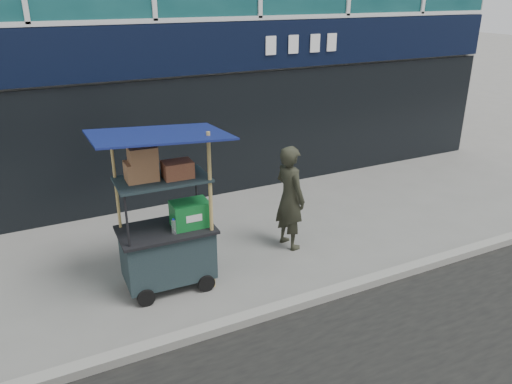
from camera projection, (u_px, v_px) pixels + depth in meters
ground at (257, 309)px, 6.55m from camera, size 80.00×80.00×0.00m
curb at (264, 313)px, 6.37m from camera, size 80.00×0.18×0.12m
vendor_cart at (168, 234)px, 6.79m from camera, size 1.73×1.25×2.30m
vendor_man at (290, 197)px, 7.87m from camera, size 0.49×0.67×1.70m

